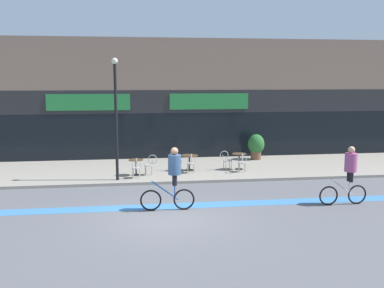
{
  "coord_description": "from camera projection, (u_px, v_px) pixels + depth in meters",
  "views": [
    {
      "loc": [
        -1.04,
        -13.54,
        4.36
      ],
      "look_at": [
        1.66,
        5.94,
        1.45
      ],
      "focal_mm": 42.0,
      "sensor_mm": 36.0,
      "label": 1
    }
  ],
  "objects": [
    {
      "name": "cafe_chair_0_near",
      "position": [
        136.0,
        166.0,
        19.0
      ],
      "size": [
        0.43,
        0.59,
        0.9
      ],
      "rotation": [
        0.0,
        0.0,
        1.66
      ],
      "color": "#B7B2AD",
      "rests_on": "sidewalk_slab"
    },
    {
      "name": "bistro_table_2",
      "position": [
        239.0,
        158.0,
        20.87
      ],
      "size": [
        0.67,
        0.67,
        0.75
      ],
      "color": "black",
      "rests_on": "sidewalk_slab"
    },
    {
      "name": "ground_plane",
      "position": [
        166.0,
        218.0,
        14.05
      ],
      "size": [
        120.0,
        120.0,
        0.0
      ],
      "primitive_type": "plane",
      "color": "#5B5B60"
    },
    {
      "name": "cafe_chair_2_side",
      "position": [
        226.0,
        159.0,
        20.78
      ],
      "size": [
        0.6,
        0.45,
        0.9
      ],
      "rotation": [
        0.0,
        0.0,
        0.13
      ],
      "color": "#B7B2AD",
      "rests_on": "sidewalk_slab"
    },
    {
      "name": "cafe_chair_0_side",
      "position": [
        150.0,
        163.0,
        19.68
      ],
      "size": [
        0.6,
        0.45,
        0.9
      ],
      "rotation": [
        0.0,
        0.0,
        3.0
      ],
      "color": "#B7B2AD",
      "rests_on": "sidewalk_slab"
    },
    {
      "name": "cyclist_0",
      "position": [
        172.0,
        175.0,
        14.75
      ],
      "size": [
        1.81,
        0.48,
        2.11
      ],
      "rotation": [
        0.0,
        0.0,
        3.11
      ],
      "color": "black",
      "rests_on": "ground"
    },
    {
      "name": "sidewalk_slab",
      "position": [
        153.0,
        170.0,
        21.14
      ],
      "size": [
        40.0,
        5.5,
        0.12
      ],
      "primitive_type": "cube",
      "color": "gray",
      "rests_on": "ground"
    },
    {
      "name": "cafe_chair_1_near",
      "position": [
        191.0,
        162.0,
        20.04
      ],
      "size": [
        0.42,
        0.58,
        0.9
      ],
      "rotation": [
        0.0,
        0.0,
        1.52
      ],
      "color": "#B7B2AD",
      "rests_on": "sidewalk_slab"
    },
    {
      "name": "cyclist_1",
      "position": [
        349.0,
        172.0,
        15.41
      ],
      "size": [
        1.73,
        0.48,
        2.04
      ],
      "rotation": [
        0.0,
        0.0,
        3.16
      ],
      "color": "black",
      "rests_on": "ground"
    },
    {
      "name": "storefront_facade",
      "position": [
        148.0,
        99.0,
        25.31
      ],
      "size": [
        40.0,
        4.06,
        6.41
      ],
      "color": "#7F6656",
      "rests_on": "ground"
    },
    {
      "name": "lamp_post",
      "position": [
        116.0,
        110.0,
        18.37
      ],
      "size": [
        0.26,
        0.26,
        5.04
      ],
      "color": "black",
      "rests_on": "sidewalk_slab"
    },
    {
      "name": "planter_pot",
      "position": [
        256.0,
        146.0,
        23.44
      ],
      "size": [
        0.86,
        0.86,
        1.33
      ],
      "color": "brown",
      "rests_on": "sidewalk_slab"
    },
    {
      "name": "cafe_chair_1_side",
      "position": [
        176.0,
        160.0,
        20.57
      ],
      "size": [
        0.58,
        0.41,
        0.9
      ],
      "rotation": [
        0.0,
        0.0,
        -0.03
      ],
      "color": "#B7B2AD",
      "rests_on": "sidewalk_slab"
    },
    {
      "name": "bike_lane_stripe",
      "position": [
        163.0,
        206.0,
        15.32
      ],
      "size": [
        36.0,
        0.7,
        0.01
      ],
      "primitive_type": "cube",
      "color": "#3D7AB7",
      "rests_on": "ground"
    },
    {
      "name": "cafe_chair_2_near",
      "position": [
        242.0,
        161.0,
        20.26
      ],
      "size": [
        0.45,
        0.6,
        0.9
      ],
      "rotation": [
        0.0,
        0.0,
        1.44
      ],
      "color": "#B7B2AD",
      "rests_on": "sidewalk_slab"
    },
    {
      "name": "bistro_table_0",
      "position": [
        136.0,
        164.0,
        19.61
      ],
      "size": [
        0.65,
        0.65,
        0.7
      ],
      "color": "black",
      "rests_on": "sidewalk_slab"
    },
    {
      "name": "bistro_table_1",
      "position": [
        189.0,
        159.0,
        20.66
      ],
      "size": [
        0.79,
        0.79,
        0.71
      ],
      "color": "black",
      "rests_on": "sidewalk_slab"
    }
  ]
}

